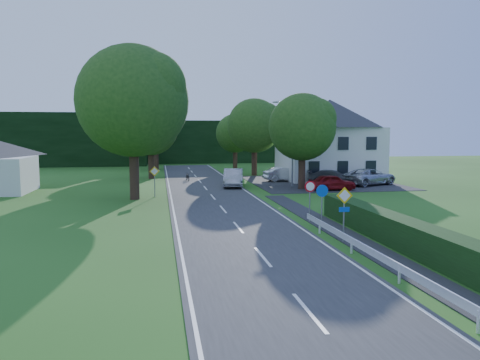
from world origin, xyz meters
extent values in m
plane|color=#244F16|center=(0.00, 0.00, 0.00)|extent=(160.00, 160.00, 0.00)
cube|color=#313133|center=(0.00, 20.00, 0.02)|extent=(7.00, 80.00, 0.04)
cube|color=#242427|center=(4.95, 2.00, 0.02)|extent=(1.50, 44.00, 0.04)
cube|color=#242427|center=(12.00, 33.00, 0.02)|extent=(14.00, 16.00, 0.04)
cube|color=white|center=(-3.25, 20.00, 0.04)|extent=(0.12, 80.00, 0.01)
cube|color=white|center=(3.25, 20.00, 0.04)|extent=(0.12, 80.00, 0.01)
cube|color=black|center=(8.00, 66.00, 3.50)|extent=(30.00, 5.00, 7.00)
cube|color=white|center=(14.00, 36.00, 2.80)|extent=(10.00, 8.00, 5.60)
pyramid|color=black|center=(14.00, 36.00, 7.10)|extent=(10.60, 8.40, 3.00)
cylinder|color=gray|center=(8.20, 30.00, 4.00)|extent=(0.16, 0.16, 8.00)
cylinder|color=gray|center=(7.40, 30.00, 7.90)|extent=(1.70, 0.10, 0.10)
cube|color=gray|center=(6.50, 30.00, 7.85)|extent=(0.50, 0.18, 0.12)
cylinder|color=gray|center=(4.30, 8.00, 1.20)|extent=(0.07, 0.07, 2.40)
cube|color=yellow|center=(4.30, 7.97, 2.20)|extent=(0.78, 0.04, 0.78)
cube|color=white|center=(4.30, 7.97, 2.20)|extent=(0.57, 0.05, 0.57)
cube|color=blue|center=(4.30, 7.97, 1.55)|extent=(0.50, 0.04, 0.22)
cylinder|color=gray|center=(4.30, 11.00, 1.10)|extent=(0.07, 0.07, 2.20)
cylinder|color=blue|center=(4.30, 10.97, 2.05)|extent=(0.64, 0.04, 0.64)
cylinder|color=gray|center=(4.30, 13.00, 1.10)|extent=(0.07, 0.07, 2.20)
cylinder|color=red|center=(4.30, 12.97, 2.05)|extent=(0.64, 0.04, 0.64)
cylinder|color=white|center=(4.30, 12.95, 2.05)|extent=(0.48, 0.04, 0.48)
cylinder|color=gray|center=(-4.50, 25.00, 1.10)|extent=(0.07, 0.07, 2.20)
cube|color=yellow|center=(-4.50, 24.97, 2.05)|extent=(0.78, 0.04, 0.78)
cube|color=white|center=(-4.50, 24.97, 2.05)|extent=(0.57, 0.05, 0.57)
imported|color=#AAA9AE|center=(2.70, 30.75, 0.87)|extent=(2.59, 5.25, 1.66)
imported|color=black|center=(-1.20, 36.81, 0.48)|extent=(0.80, 1.74, 0.88)
imported|color=maroon|center=(10.82, 26.51, 0.74)|extent=(4.15, 1.80, 1.39)
imported|color=silver|center=(8.72, 34.72, 0.76)|extent=(4.52, 2.05, 1.44)
imported|color=#535359|center=(12.44, 30.50, 0.75)|extent=(5.21, 4.13, 1.41)
imported|color=#B1B1B9|center=(15.86, 29.84, 0.83)|extent=(6.25, 4.64, 1.58)
imported|color=red|center=(10.39, 35.00, 1.11)|extent=(2.82, 2.85, 2.15)
camera|label=1|loc=(-4.10, -12.26, 5.11)|focal=35.00mm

